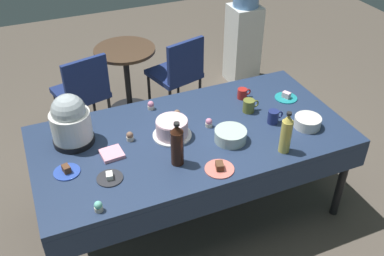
% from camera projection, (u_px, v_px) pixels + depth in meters
% --- Properties ---
extents(ground, '(9.00, 9.00, 0.00)m').
position_uv_depth(ground, '(192.00, 209.00, 3.50)').
color(ground, brown).
extents(potluck_table, '(2.20, 1.10, 0.75)m').
position_uv_depth(potluck_table, '(192.00, 141.00, 3.09)').
color(potluck_table, navy).
rests_on(potluck_table, ground).
extents(frosted_layer_cake, '(0.27, 0.27, 0.13)m').
position_uv_depth(frosted_layer_cake, '(172.00, 128.00, 3.00)').
color(frosted_layer_cake, silver).
rests_on(frosted_layer_cake, potluck_table).
extents(slow_cooker, '(0.28, 0.28, 0.37)m').
position_uv_depth(slow_cooker, '(70.00, 121.00, 2.88)').
color(slow_cooker, black).
rests_on(slow_cooker, potluck_table).
extents(glass_salad_bowl, '(0.22, 0.22, 0.08)m').
position_uv_depth(glass_salad_bowl, '(230.00, 135.00, 2.97)').
color(glass_salad_bowl, '#B2C6BC').
rests_on(glass_salad_bowl, potluck_table).
extents(ceramic_snack_bowl, '(0.19, 0.19, 0.08)m').
position_uv_depth(ceramic_snack_bowl, '(308.00, 122.00, 3.11)').
color(ceramic_snack_bowl, silver).
rests_on(ceramic_snack_bowl, potluck_table).
extents(dessert_plate_teal, '(0.18, 0.18, 0.05)m').
position_uv_depth(dessert_plate_teal, '(286.00, 97.00, 3.43)').
color(dessert_plate_teal, teal).
rests_on(dessert_plate_teal, potluck_table).
extents(dessert_plate_charcoal, '(0.16, 0.16, 0.04)m').
position_uv_depth(dessert_plate_charcoal, '(110.00, 177.00, 2.68)').
color(dessert_plate_charcoal, '#2D2D33').
rests_on(dessert_plate_charcoal, potluck_table).
extents(dessert_plate_cobalt, '(0.17, 0.17, 0.05)m').
position_uv_depth(dessert_plate_cobalt, '(67.00, 171.00, 2.72)').
color(dessert_plate_cobalt, '#2D4CB2').
rests_on(dessert_plate_cobalt, potluck_table).
extents(dessert_plate_coral, '(0.19, 0.19, 0.05)m').
position_uv_depth(dessert_plate_coral, '(219.00, 168.00, 2.74)').
color(dessert_plate_coral, '#E07266').
rests_on(dessert_plate_coral, potluck_table).
extents(cupcake_mint, '(0.05, 0.05, 0.07)m').
position_uv_depth(cupcake_mint, '(177.00, 114.00, 3.20)').
color(cupcake_mint, beige).
rests_on(cupcake_mint, potluck_table).
extents(cupcake_lemon, '(0.05, 0.05, 0.07)m').
position_uv_depth(cupcake_lemon, '(209.00, 123.00, 3.11)').
color(cupcake_lemon, beige).
rests_on(cupcake_lemon, potluck_table).
extents(cupcake_cocoa, '(0.05, 0.05, 0.07)m').
position_uv_depth(cupcake_cocoa, '(151.00, 105.00, 3.30)').
color(cupcake_cocoa, beige).
rests_on(cupcake_cocoa, potluck_table).
extents(cupcake_berry, '(0.05, 0.05, 0.07)m').
position_uv_depth(cupcake_berry, '(130.00, 136.00, 2.98)').
color(cupcake_berry, beige).
rests_on(cupcake_berry, potluck_table).
extents(cupcake_vanilla, '(0.05, 0.05, 0.07)m').
position_uv_depth(cupcake_vanilla, '(98.00, 207.00, 2.45)').
color(cupcake_vanilla, beige).
rests_on(cupcake_vanilla, potluck_table).
extents(soda_bottle_ginger_ale, '(0.07, 0.07, 0.31)m').
position_uv_depth(soda_bottle_ginger_ale, '(286.00, 134.00, 2.82)').
color(soda_bottle_ginger_ale, gold).
rests_on(soda_bottle_ginger_ale, potluck_table).
extents(soda_bottle_cola, '(0.08, 0.08, 0.31)m').
position_uv_depth(soda_bottle_cola, '(177.00, 145.00, 2.72)').
color(soda_bottle_cola, '#33190F').
rests_on(soda_bottle_cola, potluck_table).
extents(coffee_mug_navy, '(0.12, 0.08, 0.10)m').
position_uv_depth(coffee_mug_navy, '(274.00, 117.00, 3.14)').
color(coffee_mug_navy, navy).
rests_on(coffee_mug_navy, potluck_table).
extents(coffee_mug_red, '(0.11, 0.08, 0.08)m').
position_uv_depth(coffee_mug_red, '(243.00, 93.00, 3.42)').
color(coffee_mug_red, '#B2231E').
rests_on(coffee_mug_red, potluck_table).
extents(coffee_mug_olive, '(0.13, 0.09, 0.10)m').
position_uv_depth(coffee_mug_olive, '(249.00, 106.00, 3.26)').
color(coffee_mug_olive, olive).
rests_on(coffee_mug_olive, potluck_table).
extents(paper_napkin_stack, '(0.15, 0.15, 0.02)m').
position_uv_depth(paper_napkin_stack, '(112.00, 154.00, 2.86)').
color(paper_napkin_stack, pink).
rests_on(paper_napkin_stack, potluck_table).
extents(maroon_chair_left, '(0.53, 0.53, 0.85)m').
position_uv_depth(maroon_chair_left, '(83.00, 90.00, 4.05)').
color(maroon_chair_left, navy).
rests_on(maroon_chair_left, ground).
extents(maroon_chair_right, '(0.54, 0.54, 0.85)m').
position_uv_depth(maroon_chair_right, '(178.00, 71.00, 4.35)').
color(maroon_chair_right, navy).
rests_on(maroon_chair_right, ground).
extents(round_cafe_table, '(0.60, 0.60, 0.72)m').
position_uv_depth(round_cafe_table, '(126.00, 69.00, 4.37)').
color(round_cafe_table, '#473323').
rests_on(round_cafe_table, ground).
extents(water_cooler, '(0.32, 0.32, 1.24)m').
position_uv_depth(water_cooler, '(244.00, 33.00, 4.86)').
color(water_cooler, silver).
rests_on(water_cooler, ground).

